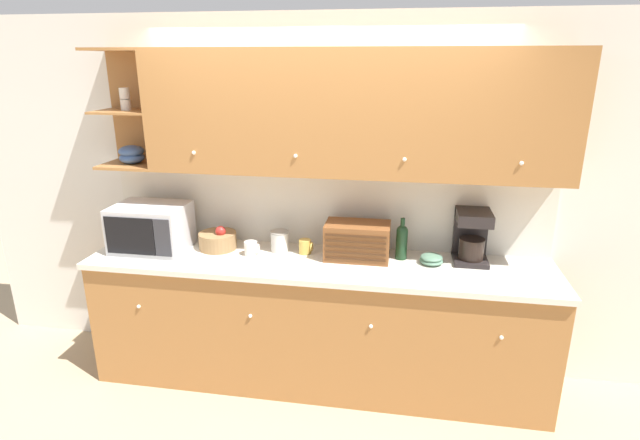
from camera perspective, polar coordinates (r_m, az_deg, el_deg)
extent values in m
plane|color=tan|center=(4.21, 0.52, -15.09)|extent=(24.00, 24.00, 0.00)
cube|color=silver|center=(3.69, 0.65, 2.34)|extent=(5.61, 0.06, 2.60)
cube|color=#A36B38|center=(3.70, -0.25, -11.78)|extent=(3.21, 0.63, 0.92)
cube|color=silver|center=(3.47, -0.30, -5.04)|extent=(3.23, 0.66, 0.04)
sphere|color=white|center=(3.72, -20.02, -9.28)|extent=(0.03, 0.03, 0.03)
sphere|color=white|center=(3.42, -7.98, -10.82)|extent=(0.03, 0.03, 0.03)
sphere|color=white|center=(3.28, 5.82, -12.00)|extent=(0.03, 0.03, 0.03)
sphere|color=white|center=(3.34, 20.02, -12.51)|extent=(0.03, 0.03, 0.03)
cube|color=silver|center=(3.67, 0.56, 1.46)|extent=(3.21, 0.01, 0.59)
cube|color=#A36B38|center=(3.34, 3.77, 12.11)|extent=(2.79, 0.35, 0.82)
cube|color=#A36B38|center=(4.00, -20.05, 12.06)|extent=(0.42, 0.02, 0.82)
cube|color=#A36B38|center=(3.91, -20.60, 5.95)|extent=(0.42, 0.35, 0.02)
cube|color=#A36B38|center=(3.85, -21.23, 11.50)|extent=(0.42, 0.35, 0.02)
cube|color=#A36B38|center=(3.84, -21.96, 17.64)|extent=(0.42, 0.35, 0.02)
sphere|color=white|center=(3.47, -14.24, 7.47)|extent=(0.03, 0.03, 0.03)
sphere|color=white|center=(3.26, -2.82, 7.32)|extent=(0.03, 0.03, 0.03)
sphere|color=white|center=(3.18, 9.63, 6.84)|extent=(0.03, 0.03, 0.03)
sphere|color=white|center=(3.26, 22.04, 6.04)|extent=(0.03, 0.03, 0.03)
ellipsoid|color=#3D5B93|center=(3.90, -20.68, 6.67)|extent=(0.18, 0.18, 0.08)
ellipsoid|color=#3D5B93|center=(3.89, -20.76, 7.38)|extent=(0.18, 0.18, 0.08)
cylinder|color=silver|center=(3.85, -21.31, 12.17)|extent=(0.07, 0.07, 0.07)
cylinder|color=silver|center=(3.84, -21.45, 13.34)|extent=(0.07, 0.07, 0.08)
cube|color=silver|center=(3.83, -18.72, -0.80)|extent=(0.52, 0.39, 0.33)
cube|color=black|center=(3.70, -20.93, -1.73)|extent=(0.36, 0.01, 0.27)
cube|color=#2D2D33|center=(3.58, -17.56, -1.99)|extent=(0.11, 0.01, 0.27)
cylinder|color=#937047|center=(3.75, -11.59, -2.32)|extent=(0.27, 0.27, 0.12)
sphere|color=red|center=(3.69, -11.29, -1.24)|extent=(0.08, 0.08, 0.08)
cylinder|color=silver|center=(3.59, -7.91, -3.23)|extent=(0.09, 0.09, 0.10)
torus|color=silver|center=(3.58, -7.10, -3.26)|extent=(0.01, 0.07, 0.07)
cylinder|color=silver|center=(3.64, -4.64, -2.48)|extent=(0.13, 0.13, 0.14)
cylinder|color=gray|center=(3.61, -4.67, -1.37)|extent=(0.14, 0.14, 0.01)
cylinder|color=gold|center=(3.59, -1.74, -3.05)|extent=(0.09, 0.09, 0.10)
torus|color=gold|center=(3.58, -0.97, -3.07)|extent=(0.01, 0.07, 0.07)
cube|color=brown|center=(3.49, 4.29, -2.39)|extent=(0.45, 0.26, 0.26)
cube|color=#432713|center=(3.39, 4.04, -4.45)|extent=(0.41, 0.01, 0.02)
cube|color=#432713|center=(3.38, 4.06, -3.81)|extent=(0.41, 0.01, 0.02)
cube|color=#432713|center=(3.36, 4.07, -3.17)|extent=(0.41, 0.01, 0.02)
cube|color=#432713|center=(3.35, 4.09, -2.52)|extent=(0.41, 0.01, 0.02)
cube|color=#432713|center=(3.34, 4.10, -1.86)|extent=(0.41, 0.01, 0.02)
cylinder|color=#19381E|center=(3.52, 9.30, -2.82)|extent=(0.08, 0.08, 0.20)
sphere|color=#19381E|center=(3.49, 9.38, -1.25)|extent=(0.08, 0.08, 0.08)
cylinder|color=#19381E|center=(3.47, 9.43, -0.33)|extent=(0.03, 0.03, 0.07)
ellipsoid|color=slate|center=(3.50, 12.60, -4.56)|extent=(0.16, 0.16, 0.05)
ellipsoid|color=slate|center=(3.49, 12.62, -4.19)|extent=(0.15, 0.15, 0.04)
cube|color=black|center=(3.61, 16.75, -4.32)|extent=(0.23, 0.27, 0.03)
cylinder|color=black|center=(3.56, 16.91, -3.14)|extent=(0.17, 0.17, 0.14)
cube|color=black|center=(3.65, 16.80, -1.29)|extent=(0.23, 0.06, 0.36)
cube|color=black|center=(3.51, 17.20, 0.33)|extent=(0.23, 0.27, 0.08)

